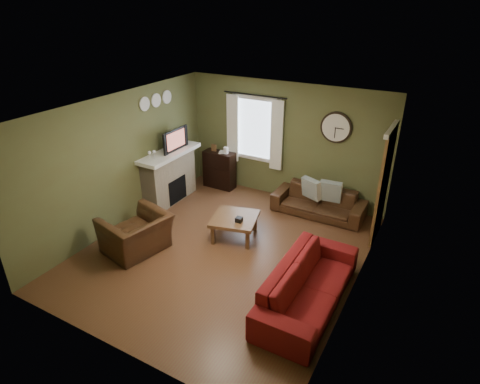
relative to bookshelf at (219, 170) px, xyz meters
The scene contains 31 objects.
floor 2.79m from the bookshelf, 56.64° to the right, with size 4.60×5.20×0.00m, color brown.
ceiling 3.50m from the bookshelf, 56.64° to the right, with size 4.60×5.20×0.00m, color white.
wall_left 2.58m from the bookshelf, 108.85° to the right, with size 0.00×5.20×2.60m, color brown.
wall_right 4.54m from the bookshelf, 31.09° to the right, with size 0.00×5.20×2.60m, color brown.
wall_back 1.76m from the bookshelf, 11.18° to the left, with size 4.60×0.00×2.60m, color brown.
wall_front 5.20m from the bookshelf, 72.82° to the right, with size 4.60×0.00×2.60m, color brown.
fireplace 1.30m from the bookshelf, 116.96° to the right, with size 0.40×1.40×1.10m, color tan.
firebox 1.23m from the bookshelf, 108.96° to the right, with size 0.04×0.60×0.55m, color black.
mantel 1.45m from the bookshelf, 115.77° to the right, with size 0.58×1.60×0.08m, color white.
tv 1.45m from the bookshelf, 118.15° to the right, with size 0.60×0.08×0.35m, color black.
tv_screen 1.46m from the bookshelf, 114.47° to the right, with size 0.02×0.62×0.36m, color #994C3F.
medallion_left 2.47m from the bookshelf, 117.02° to the right, with size 0.28×0.28×0.03m, color white.
medallion_mid 2.27m from the bookshelf, 123.63° to the right, with size 0.28×0.28×0.03m, color white.
medallion_right 2.12m from the bookshelf, 133.71° to the right, with size 0.28×0.28×0.03m, color white.
window_pane 1.36m from the bookshelf, 18.93° to the left, with size 1.00×0.02×1.30m, color silver, non-canonical shape.
curtain_rod 2.01m from the bookshelf, 12.42° to the left, with size 0.03×0.03×1.50m, color black.
curtain_left 1.05m from the bookshelf, 34.14° to the left, with size 0.28×0.04×1.55m, color white.
curtain_right 1.70m from the bookshelf, ahead, with size 0.28×0.04×1.55m, color white.
wall_clock 2.96m from the bookshelf, ahead, with size 0.64×0.06×0.64m, color white, non-canonical shape.
door 3.86m from the bookshelf, ahead, with size 0.05×0.90×2.10m, color brown.
bookshelf is the anchor object (origin of this frame).
book 0.52m from the bookshelf, 61.41° to the right, with size 0.17×0.23×0.02m, color brown.
sofa_brown 2.53m from the bookshelf, ahead, with size 1.90×0.74×0.56m, color #3A2213.
pillow_left 2.35m from the bookshelf, ahead, with size 0.44×0.13×0.44m, color #8B9997.
pillow_right 2.74m from the bookshelf, ahead, with size 0.44×0.13×0.44m, color #8B9997.
sofa_red 4.36m from the bookshelf, 40.83° to the right, with size 2.29×0.89×0.67m, color maroon.
armchair 3.03m from the bookshelf, 87.69° to the right, with size 1.08×0.95×0.70m, color #3A2213.
coffee_table 2.31m from the bookshelf, 51.22° to the right, with size 0.82×0.82×0.44m, color brown, non-canonical shape.
tissue_box 2.48m from the bookshelf, 50.04° to the right, with size 0.12×0.12×0.09m, color black.
wine_glass_a 2.02m from the bookshelf, 106.92° to the right, with size 0.07×0.07×0.21m, color white, non-canonical shape.
wine_glass_b 1.90m from the bookshelf, 108.21° to the right, with size 0.06×0.06×0.18m, color white, non-canonical shape.
Camera 1 is at (3.19, -5.16, 4.17)m, focal length 30.00 mm.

